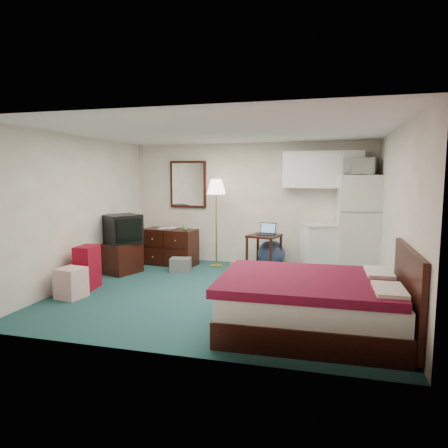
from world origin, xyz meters
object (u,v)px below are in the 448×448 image
(dresser, at_px, (170,247))
(fridge, at_px, (358,225))
(tv_stand, at_px, (121,258))
(desk, at_px, (264,253))
(bed, at_px, (310,305))
(suitcase, at_px, (87,267))
(floor_lamp, at_px, (216,223))
(kitchen_counter, at_px, (325,248))

(dresser, xyz_separation_m, fridge, (3.69, 0.19, 0.55))
(dresser, distance_m, tv_stand, 1.10)
(desk, height_order, bed, desk)
(tv_stand, distance_m, suitcase, 1.12)
(floor_lamp, xyz_separation_m, tv_stand, (-1.61, -0.97, -0.60))
(dresser, relative_size, kitchen_counter, 1.22)
(dresser, xyz_separation_m, suitcase, (-0.62, -2.01, -0.02))
(fridge, height_order, tv_stand, fridge)
(tv_stand, bearing_deg, dresser, 73.47)
(floor_lamp, relative_size, tv_stand, 2.82)
(kitchen_counter, xyz_separation_m, suitcase, (-3.72, -2.23, -0.09))
(kitchen_counter, relative_size, bed, 0.44)
(fridge, bearing_deg, kitchen_counter, 172.81)
(fridge, distance_m, suitcase, 4.88)
(floor_lamp, distance_m, tv_stand, 1.97)
(desk, distance_m, bed, 3.07)
(dresser, relative_size, suitcase, 1.54)
(tv_stand, bearing_deg, floor_lamp, 50.33)
(floor_lamp, relative_size, fridge, 0.96)
(bed, bearing_deg, kitchen_counter, 86.50)
(kitchen_counter, height_order, bed, kitchen_counter)
(fridge, bearing_deg, suitcase, -157.30)
(suitcase, bearing_deg, bed, -19.46)
(floor_lamp, height_order, kitchen_counter, floor_lamp)
(dresser, relative_size, desk, 1.55)
(bed, bearing_deg, floor_lamp, 122.40)
(bed, bearing_deg, dresser, 134.17)
(desk, xyz_separation_m, fridge, (1.73, 0.22, 0.57))
(desk, height_order, tv_stand, desk)
(desk, xyz_separation_m, tv_stand, (-2.60, -0.86, -0.06))
(kitchen_counter, relative_size, suitcase, 1.26)
(bed, bearing_deg, fridge, 75.78)
(desk, height_order, kitchen_counter, kitchen_counter)
(floor_lamp, distance_m, suitcase, 2.68)
(bed, xyz_separation_m, tv_stand, (-3.61, 2.04, -0.03))
(kitchen_counter, height_order, tv_stand, kitchen_counter)
(desk, relative_size, fridge, 0.38)
(kitchen_counter, distance_m, fridge, 0.76)
(kitchen_counter, relative_size, fridge, 0.48)
(fridge, bearing_deg, desk, -176.92)
(tv_stand, xyz_separation_m, suitcase, (0.02, -1.12, 0.07))
(dresser, xyz_separation_m, bed, (2.97, -2.93, -0.05))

